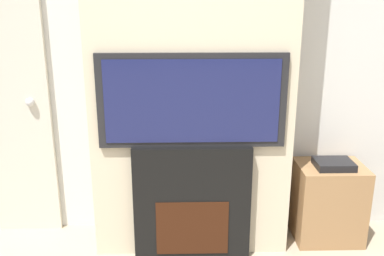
% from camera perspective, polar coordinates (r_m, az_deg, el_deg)
% --- Properties ---
extents(wall_back, '(6.00, 0.06, 2.70)m').
position_cam_1_polar(wall_back, '(2.98, -0.21, 10.86)').
color(wall_back, silver).
rests_on(wall_back, ground_plane).
extents(chimney_breast, '(1.29, 0.40, 2.70)m').
position_cam_1_polar(chimney_breast, '(2.75, -0.10, 10.36)').
color(chimney_breast, beige).
rests_on(chimney_breast, ground_plane).
extents(fireplace, '(0.76, 0.15, 0.78)m').
position_cam_1_polar(fireplace, '(2.84, 0.00, -9.85)').
color(fireplace, black).
rests_on(fireplace, ground_plane).
extents(television, '(1.15, 0.07, 0.58)m').
position_cam_1_polar(television, '(2.60, 0.00, 3.66)').
color(television, black).
rests_on(television, fireplace).
extents(media_stand, '(0.46, 0.36, 0.61)m').
position_cam_1_polar(media_stand, '(3.22, 17.68, -9.25)').
color(media_stand, '#997047').
rests_on(media_stand, ground_plane).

